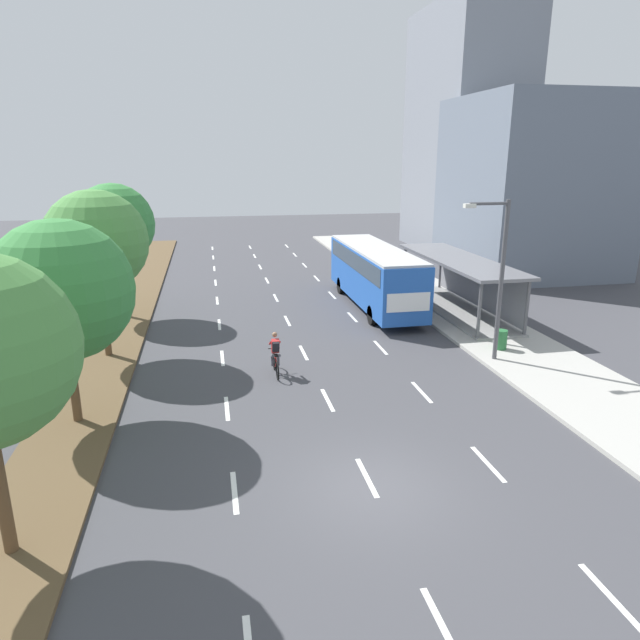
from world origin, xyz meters
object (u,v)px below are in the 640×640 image
median_tree_second (61,291)px  median_tree_third (96,242)px  cyclist (276,355)px  trash_bin (501,340)px  bus (374,271)px  streetlight (498,270)px  median_tree_fourth (114,224)px  bus_shelter (462,279)px

median_tree_second → median_tree_third: size_ratio=0.93×
cyclist → trash_bin: cyclist is taller
bus → streetlight: 10.10m
cyclist → streetlight: (8.91, -0.37, 3.10)m
median_tree_second → streetlight: bearing=9.3°
bus → median_tree_fourth: median_tree_fourth is taller
bus_shelter → trash_bin: bearing=-99.5°
median_tree_third → median_tree_fourth: 6.29m
median_tree_second → streetlight: streetlight is taller
median_tree_third → median_tree_second: bearing=-89.8°
streetlight → median_tree_second: bearing=-170.7°
median_tree_fourth → cyclist: bearing=-54.1°
median_tree_fourth → streetlight: bearing=-32.2°
streetlight → trash_bin: size_ratio=7.65×
median_tree_second → trash_bin: 17.47m
median_tree_second → median_tree_fourth: size_ratio=0.93×
trash_bin → cyclist: bearing=-176.0°
cyclist → median_tree_third: bearing=153.6°
bus → cyclist: bus is taller
median_tree_second → streetlight: 15.85m
median_tree_second → median_tree_third: (-0.02, 6.28, 0.58)m
bus_shelter → bus: bus is taller
cyclist → median_tree_fourth: (-6.98, 9.63, 4.15)m
median_tree_fourth → trash_bin: (16.92, -8.93, -4.36)m
cyclist → trash_bin: size_ratio=2.14×
median_tree_fourth → trash_bin: bearing=-27.8°
cyclist → median_tree_third: size_ratio=0.26×
median_tree_fourth → trash_bin: 19.62m
trash_bin → streetlight: bearing=-133.8°
cyclist → streetlight: bearing=-2.4°
median_tree_second → streetlight: (15.63, 2.56, -0.47)m
bus → streetlight: bearing=-77.4°
median_tree_third → streetlight: 16.12m
cyclist → median_tree_third: median_tree_third is taller
median_tree_fourth → median_tree_second: bearing=-88.8°
median_tree_third → median_tree_fourth: bearing=92.2°
median_tree_third → trash_bin: (16.68, -2.64, -4.37)m
bus_shelter → median_tree_third: median_tree_third is taller
cyclist → median_tree_second: size_ratio=0.28×
median_tree_third → streetlight: size_ratio=1.06×
bus → trash_bin: (3.20, -8.62, -1.49)m
bus_shelter → median_tree_third: (-17.76, -3.78, 3.08)m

